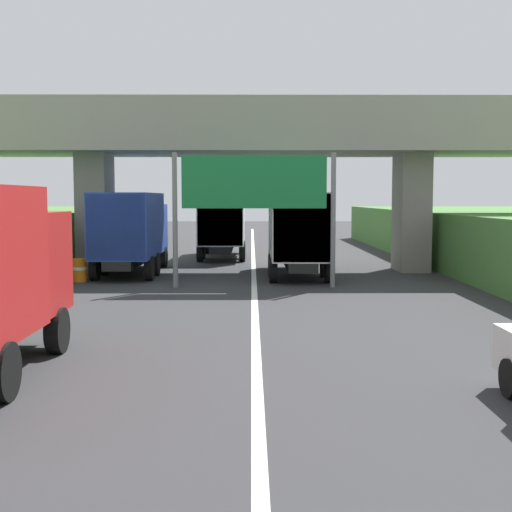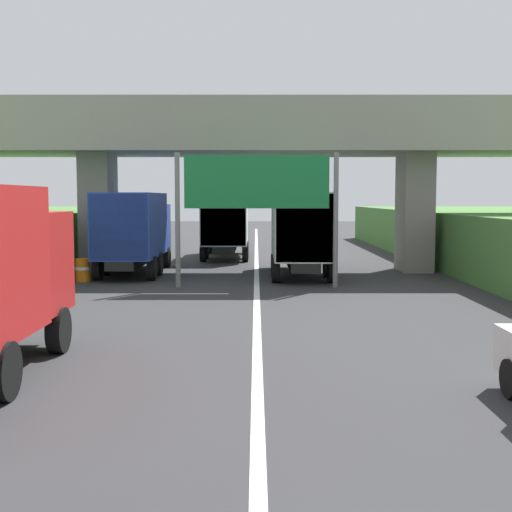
# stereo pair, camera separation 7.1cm
# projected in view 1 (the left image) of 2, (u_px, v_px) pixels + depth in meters

# --- Properties ---
(lane_centre_stripe) EXTENTS (0.20, 95.79, 0.01)m
(lane_centre_stripe) POSITION_uv_depth(u_px,v_px,m) (254.00, 292.00, 23.31)
(lane_centre_stripe) COLOR white
(lane_centre_stripe) RESTS_ON ground
(overpass_bridge) EXTENTS (40.00, 4.80, 7.36)m
(overpass_bridge) POSITION_uv_depth(u_px,v_px,m) (254.00, 146.00, 29.79)
(overpass_bridge) COLOR gray
(overpass_bridge) RESTS_ON ground
(overhead_highway_sign) EXTENTS (5.88, 0.18, 4.86)m
(overhead_highway_sign) POSITION_uv_depth(u_px,v_px,m) (254.00, 190.00, 24.41)
(overhead_highway_sign) COLOR slate
(overhead_highway_sign) RESTS_ON ground
(truck_green) EXTENTS (2.44, 7.30, 3.44)m
(truck_green) POSITION_uv_depth(u_px,v_px,m) (297.00, 229.00, 28.13)
(truck_green) COLOR black
(truck_green) RESTS_ON ground
(truck_blue) EXTENTS (2.44, 7.30, 3.44)m
(truck_blue) POSITION_uv_depth(u_px,v_px,m) (132.00, 229.00, 28.83)
(truck_blue) COLOR black
(truck_blue) RESTS_ON ground
(truck_orange) EXTENTS (2.44, 7.30, 3.44)m
(truck_orange) POSITION_uv_depth(u_px,v_px,m) (223.00, 222.00, 36.68)
(truck_orange) COLOR black
(truck_orange) RESTS_ON ground
(construction_barrel_4) EXTENTS (0.57, 0.57, 0.90)m
(construction_barrel_4) POSITION_uv_depth(u_px,v_px,m) (52.00, 285.00, 21.75)
(construction_barrel_4) COLOR orange
(construction_barrel_4) RESTS_ON ground
(construction_barrel_5) EXTENTS (0.57, 0.57, 0.90)m
(construction_barrel_5) POSITION_uv_depth(u_px,v_px,m) (80.00, 270.00, 26.27)
(construction_barrel_5) COLOR orange
(construction_barrel_5) RESTS_ON ground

